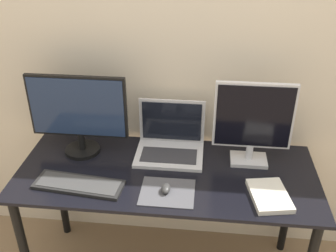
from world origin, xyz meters
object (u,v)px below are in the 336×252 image
book (269,196)px  monitor_left (78,113)px  keyboard (79,184)px  mouse (166,189)px  laptop (171,141)px  monitor_right (253,122)px

book → monitor_left: bearing=163.3°
keyboard → mouse: (0.42, -0.00, 0.01)m
monitor_left → keyboard: 0.38m
monitor_left → laptop: size_ratio=1.44×
keyboard → laptop: bearing=40.7°
book → monitor_right: bearing=104.5°
laptop → monitor_left: bearing=-173.8°
monitor_left → mouse: bearing=-31.5°
monitor_right → mouse: size_ratio=6.44×
monitor_left → keyboard: (0.07, -0.30, -0.23)m
mouse → book: 0.48m
monitor_left → monitor_right: bearing=0.0°
monitor_right → keyboard: 0.90m
monitor_right → laptop: monitor_right is taller
monitor_right → book: (0.07, -0.29, -0.22)m
monitor_left → monitor_right: monitor_right is taller
monitor_right → mouse: (-0.40, -0.30, -0.21)m
monitor_right → laptop: bearing=172.9°
keyboard → mouse: bearing=-0.4°
monitor_left → laptop: (0.48, 0.05, -0.17)m
laptop → book: (0.49, -0.34, -0.05)m
mouse → book: size_ratio=0.27×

